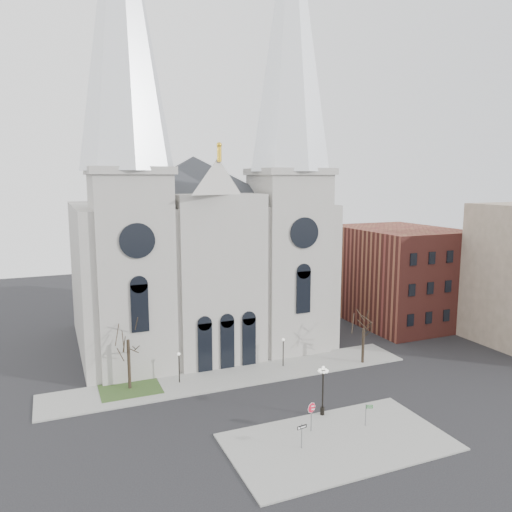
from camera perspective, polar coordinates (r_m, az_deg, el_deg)
name	(u,v)px	position (r m, az deg, el deg)	size (l,w,h in m)	color
ground	(278,422)	(46.25, 2.58, -18.43)	(160.00, 160.00, 0.00)	black
sidewalk_near	(338,442)	(43.65, 9.37, -20.22)	(18.00, 10.00, 0.14)	gray
sidewalk_far	(235,376)	(55.45, -2.41, -13.55)	(40.00, 6.00, 0.14)	gray
grass_patch	(130,389)	(53.88, -14.20, -14.49)	(6.00, 5.00, 0.18)	#27421C
cathedral	(201,201)	(62.59, -6.31, 6.32)	(33.00, 26.66, 54.00)	#A29E97
bg_building_brick	(398,275)	(77.25, 15.92, -2.07)	(14.00, 18.00, 14.00)	maroon
tree_left	(128,337)	(51.97, -14.44, -8.91)	(3.20, 3.20, 7.50)	black
tree_right	(364,326)	(58.94, 12.21, -7.84)	(3.20, 3.20, 6.00)	black
ped_lamp_left	(179,362)	(53.44, -8.79, -11.92)	(0.32, 0.32, 3.26)	black
ped_lamp_right	(283,347)	(57.27, 3.13, -10.39)	(0.32, 0.32, 3.26)	black
stop_sign	(311,411)	(43.95, 6.35, -17.16)	(0.92, 0.10, 2.56)	slate
globe_lamp	(323,384)	(46.33, 7.66, -14.32)	(1.28, 1.28, 4.59)	black
one_way_sign	(302,432)	(41.67, 5.25, -19.36)	(0.88, 0.17, 2.02)	slate
street_name_sign	(367,413)	(45.83, 12.53, -17.09)	(0.59, 0.25, 1.95)	slate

